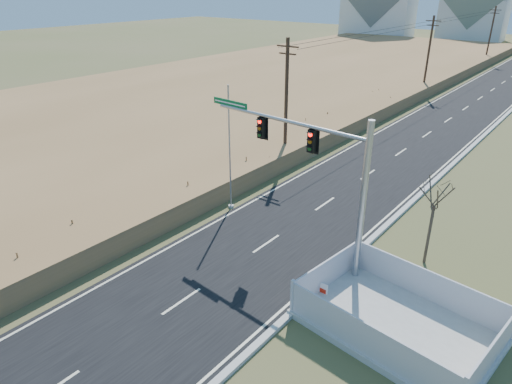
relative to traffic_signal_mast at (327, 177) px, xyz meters
name	(u,v)px	position (x,y,z in m)	size (l,w,h in m)	color
ground	(214,280)	(-3.15, -4.23, -4.59)	(260.00, 260.00, 0.00)	#4D5428
road	(489,93)	(-3.15, 45.77, -4.56)	(8.00, 180.00, 0.06)	black
reed_marsh	(284,77)	(-27.15, 35.77, -3.94)	(38.00, 110.00, 1.30)	#9E7347
utility_pole_near	(286,99)	(-9.65, 10.77, 0.09)	(1.80, 0.26, 9.00)	#422D1E
utility_pole_mid	(428,54)	(-9.65, 40.77, 0.09)	(1.80, 0.26, 9.00)	#422D1E
utility_pole_far	(491,34)	(-9.65, 70.77, 0.09)	(1.80, 0.26, 9.00)	#422D1E
condo_nw	(379,4)	(-41.15, 95.77, 3.11)	(17.69, 13.38, 19.05)	silver
condo_nnw	(475,9)	(-21.15, 103.77, 2.34)	(14.93, 11.17, 17.03)	silver
traffic_signal_mast	(327,177)	(0.00, 0.00, 0.00)	(9.44, 1.10, 7.53)	#9EA0A5
fence_enclosure	(396,323)	(4.70, -2.16, -4.29)	(7.68, 5.68, 1.64)	#B7B5AD
open_sign	(322,290)	(1.35, -2.23, -4.22)	(0.57, 0.09, 0.71)	white
flagpole	(230,162)	(-7.45, 1.93, -1.63)	(0.33, 0.33, 7.42)	#B7B5AD
bare_tree	(437,192)	(3.91, 3.23, -0.83)	(1.76, 1.76, 4.67)	#4C3F33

